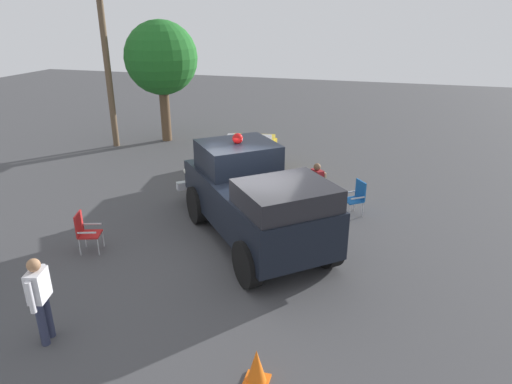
{
  "coord_description": "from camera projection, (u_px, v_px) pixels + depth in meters",
  "views": [
    {
      "loc": [
        3.09,
        -9.52,
        5.56
      ],
      "look_at": [
        0.18,
        0.52,
        1.37
      ],
      "focal_mm": 31.95,
      "sensor_mm": 36.0,
      "label": 1
    }
  ],
  "objects": [
    {
      "name": "vintage_fire_truck",
      "position": [
        252.0,
        195.0,
        11.52
      ],
      "size": [
        5.53,
        5.92,
        2.59
      ],
      "color": "black",
      "rests_on": "ground"
    },
    {
      "name": "ground_plane",
      "position": [
        243.0,
        249.0,
        11.35
      ],
      "size": [
        60.0,
        60.0,
        0.0
      ],
      "primitive_type": "plane",
      "color": "#424244"
    },
    {
      "name": "utility_pole",
      "position": [
        107.0,
        65.0,
        18.73
      ],
      "size": [
        1.44,
        1.11,
        6.62
      ],
      "color": "brown",
      "rests_on": "ground"
    },
    {
      "name": "oak_tree_left",
      "position": [
        161.0,
        59.0,
        19.53
      ],
      "size": [
        3.14,
        3.14,
        5.21
      ],
      "color": "brown",
      "rests_on": "ground"
    },
    {
      "name": "classic_hot_rod",
      "position": [
        248.0,
        158.0,
        15.87
      ],
      "size": [
        2.61,
        4.62,
        1.46
      ],
      "color": "black",
      "rests_on": "ground"
    },
    {
      "name": "traffic_cone",
      "position": [
        256.0,
        367.0,
        7.2
      ],
      "size": [
        0.4,
        0.4,
        0.64
      ],
      "color": "orange",
      "rests_on": "ground"
    },
    {
      "name": "spectator_seated",
      "position": [
        314.0,
        182.0,
        13.78
      ],
      "size": [
        0.64,
        0.64,
        1.29
      ],
      "color": "#383842",
      "rests_on": "ground"
    },
    {
      "name": "lawn_chair_near_truck",
      "position": [
        318.0,
        185.0,
        13.88
      ],
      "size": [
        0.69,
        0.69,
        1.02
      ],
      "color": "#B7BABF",
      "rests_on": "ground"
    },
    {
      "name": "spectator_standing",
      "position": [
        40.0,
        295.0,
        7.89
      ],
      "size": [
        0.36,
        0.64,
        1.68
      ],
      "color": "#2D334C",
      "rests_on": "ground"
    },
    {
      "name": "lawn_chair_spare",
      "position": [
        85.0,
        229.0,
        11.07
      ],
      "size": [
        0.63,
        0.63,
        1.02
      ],
      "color": "#B7BABF",
      "rests_on": "ground"
    },
    {
      "name": "lawn_chair_by_car",
      "position": [
        357.0,
        195.0,
        13.1
      ],
      "size": [
        0.69,
        0.69,
        1.02
      ],
      "color": "#B7BABF",
      "rests_on": "ground"
    }
  ]
}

